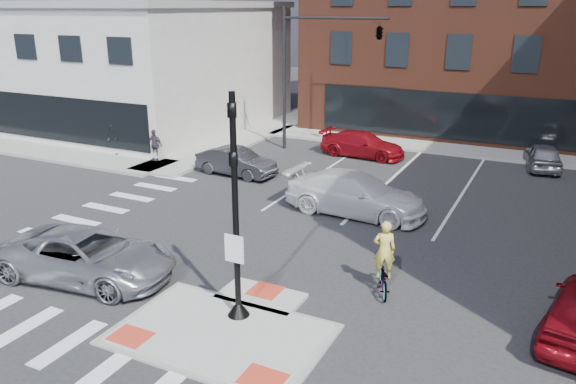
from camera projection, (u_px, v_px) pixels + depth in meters
The scene contains 17 objects.
ground at pixel (231, 326), 14.78m from camera, with size 120.00×120.00×0.00m, color #28282B.
refuge_island at pixel (226, 329), 14.54m from camera, with size 5.40×4.65×0.13m.
sidewalk_nw at pixel (132, 140), 34.82m from camera, with size 23.50×20.50×0.15m.
sidewalk_n at pixel (479, 151), 32.19m from camera, with size 26.00×3.00×0.15m, color gray.
building_nw at pixel (114, 62), 39.70m from camera, with size 20.40×16.40×14.40m.
building_n at pixel (514, 9), 38.25m from camera, with size 24.40×18.40×15.50m.
building_far_left at pixel (459, 36), 59.09m from camera, with size 10.00×12.00×10.00m, color slate.
signal_pole at pixel (236, 238), 14.37m from camera, with size 0.60×0.60×5.98m.
mast_arm_signal at pixel (352, 42), 29.59m from camera, with size 6.10×2.24×8.00m.
silver_suv at pixel (87, 256), 17.12m from camera, with size 2.55×5.52×1.54m, color #AAADB2.
white_pickup at pixel (356, 194), 22.53m from camera, with size 2.33×5.74×1.67m, color white.
bg_car_dark at pixel (236, 162), 27.73m from camera, with size 1.44×4.13×1.36m, color #2A2A30.
bg_car_silver at pixel (543, 156), 28.85m from camera, with size 1.59×3.95×1.35m, color #A7A9AE.
bg_car_red at pixel (363, 144), 31.19m from camera, with size 1.93×4.74×1.38m, color maroon.
cyclist at pixel (383, 268), 16.33m from camera, with size 1.25×1.86×2.22m.
pedestrian_a at pixel (114, 139), 31.01m from camera, with size 0.84×0.65×1.73m, color black.
pedestrian_b at pixel (155, 145), 29.82m from camera, with size 0.98×0.41×1.67m, color #36313C.
Camera 1 is at (7.09, -10.90, 8.01)m, focal length 35.00 mm.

